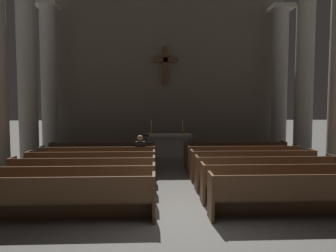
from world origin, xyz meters
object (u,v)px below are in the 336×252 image
object	(u,v)px
pew_left_row_5	(98,160)
pew_right_row_5	(243,159)
lectern	(144,148)
pew_left_row_3	(84,175)
pew_right_row_3	(265,173)
column_right_third	(304,78)
candlestick_left	(151,130)
column_left_third	(27,77)
column_left_fourth	(49,82)
pew_left_row_1	(59,199)
pew_left_row_6	(103,155)
lone_worshipper	(140,153)
pew_left_row_4	(92,167)
pew_left_row_2	(73,185)
pew_right_row_1	(301,195)
pew_right_row_2	(281,182)
altar	(167,145)
candlestick_right	(183,130)
column_right_fourth	(280,82)
pew_right_row_6	(235,154)

from	to	relation	value
pew_left_row_5	pew_right_row_5	world-z (taller)	same
lectern	pew_left_row_3	bearing A→B (deg)	-108.15
pew_right_row_3	column_right_third	distance (m)	5.82
candlestick_left	column_left_third	bearing A→B (deg)	-162.20
column_left_fourth	lectern	size ratio (longest dim) A/B	6.03
pew_left_row_1	pew_left_row_6	size ratio (longest dim) A/B	1.00
pew_left_row_6	lone_worshipper	size ratio (longest dim) A/B	2.87
pew_left_row_4	pew_left_row_1	bearing A→B (deg)	-90.00
pew_left_row_2	pew_left_row_3	distance (m)	1.05
pew_left_row_6	pew_right_row_1	bearing A→B (deg)	-47.10
pew_left_row_3	pew_right_row_3	world-z (taller)	same
pew_right_row_2	pew_left_row_6	bearing A→B (deg)	139.28
pew_left_row_6	candlestick_left	bearing A→B (deg)	54.34
pew_right_row_3	altar	distance (m)	6.08
pew_right_row_5	candlestick_right	size ratio (longest dim) A/B	5.86
candlestick_left	pew_right_row_5	bearing A→B (deg)	-47.88
pew_right_row_3	candlestick_left	distance (m)	6.43
column_right_fourth	lone_worshipper	world-z (taller)	column_right_fourth
pew_right_row_2	lectern	world-z (taller)	lectern
pew_left_row_4	column_left_third	distance (m)	5.15
column_right_third	pew_right_row_6	bearing A→B (deg)	-163.30
pew_left_row_3	pew_left_row_4	size ratio (longest dim) A/B	1.00
pew_right_row_3	column_left_fourth	distance (m)	10.61
candlestick_left	lone_worshipper	xyz separation A→B (m)	(-0.33, -3.43, -0.52)
pew_left_row_2	pew_right_row_3	size ratio (longest dim) A/B	1.00
pew_left_row_6	pew_right_row_1	xyz separation A→B (m)	(4.87, -5.24, 0.00)
pew_left_row_4	pew_left_row_6	size ratio (longest dim) A/B	1.00
pew_right_row_1	column_left_third	distance (m)	10.40
pew_left_row_5	lectern	bearing A→B (deg)	57.75
lectern	pew_left_row_1	bearing A→B (deg)	-102.49
column_left_third	lectern	size ratio (longest dim) A/B	6.03
column_right_third	lone_worshipper	size ratio (longest dim) A/B	5.27
lectern	lone_worshipper	distance (m)	2.24
pew_right_row_1	lone_worshipper	xyz separation A→B (m)	(-3.47, 4.23, 0.22)
column_right_fourth	lectern	xyz separation A→B (m)	(-6.44, -2.12, -2.84)
pew_right_row_3	candlestick_right	bearing A→B (deg)	107.33
candlestick_right	column_right_fourth	bearing A→B (deg)	11.00
pew_right_row_3	column_right_third	world-z (taller)	column_right_third
pew_left_row_3	lone_worshipper	bearing A→B (deg)	56.71
pew_right_row_5	lone_worshipper	xyz separation A→B (m)	(-3.47, 0.04, 0.22)
column_right_fourth	pew_left_row_3	bearing A→B (deg)	-140.51
column_left_third	pew_left_row_1	bearing A→B (deg)	-63.98
pew_left_row_4	pew_right_row_5	bearing A→B (deg)	12.14
pew_left_row_3	lone_worshipper	world-z (taller)	lone_worshipper
candlestick_right	pew_right_row_5	bearing A→B (deg)	-63.41
pew_right_row_1	lone_worshipper	distance (m)	5.48
pew_left_row_6	lectern	xyz separation A→B (m)	(1.43, 1.22, 0.07)
pew_right_row_1	column_left_fourth	world-z (taller)	column_left_fourth
pew_left_row_3	column_left_third	bearing A→B (deg)	126.55
pew_left_row_4	pew_right_row_3	bearing A→B (deg)	-12.14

